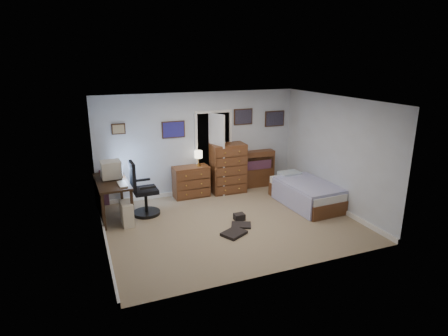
# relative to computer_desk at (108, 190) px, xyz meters

# --- Properties ---
(floor) EXTENTS (5.00, 4.00, 0.02)m
(floor) POSITION_rel_computer_desk_xyz_m (2.30, -1.25, -0.62)
(floor) COLOR gray
(floor) RESTS_ON ground
(computer_desk) EXTENTS (0.70, 1.41, 0.80)m
(computer_desk) POSITION_rel_computer_desk_xyz_m (0.00, 0.00, 0.00)
(computer_desk) COLOR black
(computer_desk) RESTS_ON floor
(crt_monitor) EXTENTS (0.43, 0.40, 0.38)m
(crt_monitor) POSITION_rel_computer_desk_xyz_m (0.12, 0.15, 0.38)
(crt_monitor) COLOR beige
(crt_monitor) RESTS_ON computer_desk
(keyboard) EXTENTS (0.18, 0.43, 0.03)m
(keyboard) POSITION_rel_computer_desk_xyz_m (0.28, -0.35, 0.20)
(keyboard) COLOR beige
(keyboard) RESTS_ON computer_desk
(pc_tower) EXTENTS (0.24, 0.46, 0.48)m
(pc_tower) POSITION_rel_computer_desk_xyz_m (0.30, -0.55, -0.37)
(pc_tower) COLOR beige
(pc_tower) RESTS_ON floor
(office_chair) EXTENTS (0.60, 0.60, 1.20)m
(office_chair) POSITION_rel_computer_desk_xyz_m (0.69, -0.17, -0.15)
(office_chair) COLOR black
(office_chair) RESTS_ON floor
(media_stack) EXTENTS (0.18, 0.18, 0.84)m
(media_stack) POSITION_rel_computer_desk_xyz_m (-0.02, 0.77, -0.19)
(media_stack) COLOR maroon
(media_stack) RESTS_ON floor
(low_dresser) EXTENTS (0.87, 0.45, 0.76)m
(low_dresser) POSITION_rel_computer_desk_xyz_m (1.98, 0.53, -0.23)
(low_dresser) COLOR brown
(low_dresser) RESTS_ON floor
(table_lamp) EXTENTS (0.20, 0.20, 0.37)m
(table_lamp) POSITION_rel_computer_desk_xyz_m (2.18, 0.53, 0.42)
(table_lamp) COLOR gold
(table_lamp) RESTS_ON low_dresser
(doorway) EXTENTS (0.96, 1.12, 2.05)m
(doorway) POSITION_rel_computer_desk_xyz_m (2.64, 1.02, 0.39)
(doorway) COLOR black
(doorway) RESTS_ON floor
(tall_dresser) EXTENTS (0.85, 0.51, 1.24)m
(tall_dresser) POSITION_rel_computer_desk_xyz_m (2.95, 0.50, 0.01)
(tall_dresser) COLOR brown
(tall_dresser) RESTS_ON floor
(headboard_bookcase) EXTENTS (1.07, 0.31, 0.96)m
(headboard_bookcase) POSITION_rel_computer_desk_xyz_m (3.73, 0.61, -0.11)
(headboard_bookcase) COLOR brown
(headboard_bookcase) RESTS_ON floor
(bed) EXTENTS (1.04, 1.85, 0.59)m
(bed) POSITION_rel_computer_desk_xyz_m (4.28, -0.94, -0.33)
(bed) COLOR brown
(bed) RESTS_ON floor
(wall_posters) EXTENTS (4.38, 0.04, 0.60)m
(wall_posters) POSITION_rel_computer_desk_xyz_m (2.86, 0.73, 1.13)
(wall_posters) COLOR #331E11
(wall_posters) RESTS_ON floor
(floor_clutter) EXTENTS (0.80, 0.93, 0.14)m
(floor_clutter) POSITION_rel_computer_desk_xyz_m (2.31, -1.54, -0.58)
(floor_clutter) COLOR black
(floor_clutter) RESTS_ON floor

